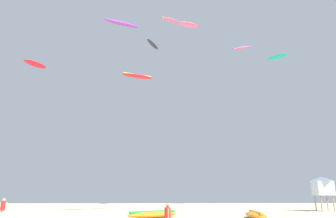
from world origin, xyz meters
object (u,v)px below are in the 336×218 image
person_midground (3,208)px  kite_aloft_1 (171,20)px  kite_aloft_4 (277,57)px  lifeguard_tower (322,186)px  kite_aloft_5 (137,76)px  kite_aloft_7 (242,48)px  kite_grounded_near (256,215)px  kite_aloft_8 (121,23)px  kite_aloft_2 (188,25)px  kite_grounded_mid (153,214)px  kite_aloft_0 (35,64)px  kite_aloft_6 (153,44)px  person_foreground (168,215)px

person_midground → kite_aloft_1: (13.59, 13.07, 24.11)m
kite_aloft_4 → lifeguard_tower: bearing=-84.2°
person_midground → kite_aloft_5: 21.06m
person_midground → kite_aloft_7: bearing=141.1°
lifeguard_tower → kite_aloft_1: size_ratio=1.47×
kite_grounded_near → kite_aloft_8: 23.66m
person_midground → kite_aloft_1: kite_aloft_1 is taller
person_midground → kite_aloft_5: (9.35, 11.18, 15.21)m
kite_grounded_near → kite_aloft_5: size_ratio=1.37×
kite_aloft_7 → kite_aloft_8: 27.67m
kite_grounded_near → kite_aloft_7: size_ratio=1.47×
kite_aloft_2 → kite_aloft_8: bearing=-153.6°
kite_grounded_mid → kite_aloft_1: bearing=78.0°
kite_aloft_0 → kite_aloft_8: bearing=-43.1°
kite_aloft_7 → kite_aloft_6: bearing=175.4°
person_foreground → kite_aloft_2: size_ratio=0.53×
kite_aloft_4 → kite_aloft_8: (-23.69, -17.25, -3.91)m
lifeguard_tower → kite_aloft_7: bearing=119.8°
kite_grounded_near → lifeguard_tower: 16.65m
kite_grounded_mid → kite_aloft_8: bearing=159.4°
kite_grounded_mid → kite_aloft_6: (-0.82, 22.22, 27.49)m
person_midground → kite_aloft_8: size_ratio=0.43×
lifeguard_tower → kite_aloft_0: size_ratio=1.14×
kite_grounded_near → kite_aloft_7: 34.86m
kite_grounded_mid → kite_aloft_4: kite_aloft_4 is taller
kite_aloft_6 → kite_aloft_5: bearing=-95.6°
kite_grounded_mid → kite_aloft_5: bearing=107.1°
person_foreground → kite_aloft_0: kite_aloft_0 is taller
kite_grounded_near → kite_aloft_2: (-4.98, 6.31, 21.90)m
kite_grounded_mid → kite_aloft_8: kite_aloft_8 is taller
kite_aloft_1 → kite_aloft_2: bearing=-63.3°
person_midground → kite_aloft_0: 27.99m
lifeguard_tower → kite_aloft_6: 34.98m
person_midground → kite_aloft_4: bearing=133.3°
person_midground → kite_aloft_2: bearing=127.9°
person_foreground → kite_aloft_1: kite_aloft_1 is taller
kite_aloft_0 → kite_aloft_5: 18.13m
kite_grounded_mid → kite_aloft_0: 31.15m
kite_aloft_4 → kite_grounded_near: bearing=-119.1°
kite_aloft_0 → kite_aloft_6: bearing=23.0°
person_foreground → lifeguard_tower: (19.76, 21.31, 2.13)m
kite_aloft_0 → kite_aloft_2: 24.19m
kite_aloft_1 → kite_aloft_6: 13.52m
lifeguard_tower → kite_aloft_5: 26.76m
person_foreground → kite_aloft_0: (-19.21, 25.91, 19.88)m
kite_aloft_1 → kite_aloft_4: (18.02, 9.39, -1.10)m
person_foreground → person_midground: (-12.70, 7.21, 0.10)m
person_midground → lifeguard_tower: lifeguard_tower is taller
kite_grounded_near → kite_aloft_2: kite_aloft_2 is taller
person_midground → kite_aloft_6: (10.80, 26.04, 26.76)m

